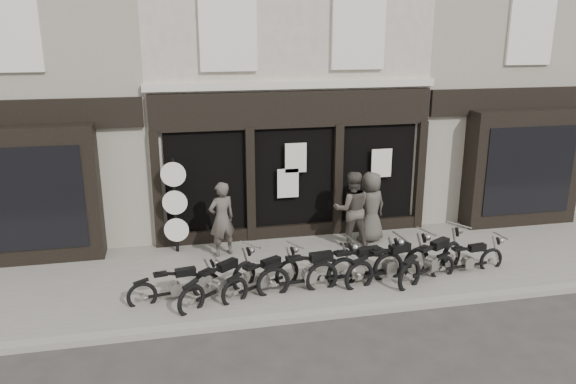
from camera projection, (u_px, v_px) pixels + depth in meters
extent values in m
plane|color=#2D2B28|center=(324.00, 288.00, 12.11)|extent=(90.00, 90.00, 0.00)
cube|color=#6A645D|center=(314.00, 268.00, 12.94)|extent=(30.00, 4.20, 0.12)
cube|color=gray|center=(342.00, 312.00, 10.92)|extent=(30.00, 0.25, 0.13)
cube|color=beige|center=(272.00, 73.00, 16.59)|extent=(7.20, 6.00, 8.20)
cube|color=black|center=(295.00, 110.00, 13.89)|extent=(7.10, 0.18, 0.90)
cube|color=black|center=(294.00, 185.00, 14.49)|extent=(6.50, 0.10, 2.95)
cube|color=black|center=(294.00, 232.00, 14.78)|extent=(7.10, 0.20, 0.44)
cube|color=beige|center=(295.00, 85.00, 13.75)|extent=(7.30, 0.22, 0.18)
cube|color=silver|center=(228.00, 28.00, 13.04)|extent=(1.35, 0.12, 2.00)
cube|color=black|center=(228.00, 28.00, 13.07)|extent=(1.05, 0.06, 1.70)
cube|color=silver|center=(359.00, 28.00, 13.69)|extent=(1.35, 0.12, 2.00)
cube|color=black|center=(358.00, 28.00, 13.72)|extent=(1.05, 0.06, 1.70)
cube|color=black|center=(157.00, 191.00, 13.70)|extent=(0.22, 0.22, 3.00)
cube|color=black|center=(250.00, 186.00, 14.17)|extent=(0.22, 0.22, 3.00)
cube|color=black|center=(338.00, 181.00, 14.63)|extent=(0.22, 0.22, 3.00)
cube|color=black|center=(420.00, 176.00, 15.10)|extent=(0.22, 0.22, 3.00)
cube|color=silver|center=(296.00, 158.00, 14.11)|extent=(0.55, 0.04, 0.75)
cube|color=silver|center=(381.00, 163.00, 14.64)|extent=(0.55, 0.04, 0.75)
cube|color=silver|center=(288.00, 183.00, 14.25)|extent=(0.55, 0.04, 0.75)
cube|color=gray|center=(43.00, 77.00, 15.31)|extent=(5.50, 6.00, 8.20)
cube|color=black|center=(27.00, 196.00, 12.84)|extent=(3.20, 0.70, 3.20)
cube|color=black|center=(24.00, 200.00, 12.51)|extent=(2.60, 0.06, 2.40)
cube|color=black|center=(20.00, 115.00, 12.62)|extent=(5.40, 0.16, 0.70)
cube|color=silver|center=(8.00, 27.00, 12.09)|extent=(1.30, 0.10, 1.90)
cube|color=black|center=(8.00, 27.00, 12.12)|extent=(1.00, 0.06, 1.60)
cube|color=gray|center=(467.00, 70.00, 17.88)|extent=(5.50, 6.00, 8.20)
cube|color=black|center=(522.00, 168.00, 15.41)|extent=(3.20, 0.70, 3.20)
cube|color=black|center=(530.00, 171.00, 15.08)|extent=(2.60, 0.06, 2.40)
cube|color=black|center=(523.00, 101.00, 15.18)|extent=(5.40, 0.16, 0.70)
cube|color=silver|center=(531.00, 28.00, 14.66)|extent=(1.30, 0.10, 1.90)
cube|color=black|center=(531.00, 28.00, 14.69)|extent=(1.00, 0.06, 1.60)
torus|color=black|center=(206.00, 285.00, 11.53)|extent=(0.61, 0.19, 0.61)
torus|color=black|center=(142.00, 296.00, 11.06)|extent=(0.61, 0.19, 0.61)
cube|color=black|center=(175.00, 292.00, 11.31)|extent=(1.05, 0.23, 0.05)
cube|color=gray|center=(176.00, 289.00, 11.29)|extent=(0.24, 0.20, 0.23)
cube|color=black|center=(185.00, 272.00, 11.28)|extent=(0.43, 0.22, 0.15)
cube|color=black|center=(160.00, 274.00, 11.08)|extent=(0.30, 0.22, 0.05)
cylinder|color=gray|center=(215.00, 257.00, 11.44)|extent=(0.12, 0.52, 0.03)
torus|color=black|center=(244.00, 276.00, 11.87)|extent=(0.59, 0.49, 0.68)
torus|color=black|center=(191.00, 301.00, 10.80)|extent=(0.59, 0.49, 0.68)
cube|color=black|center=(219.00, 290.00, 11.35)|extent=(0.96, 0.77, 0.06)
cube|color=gray|center=(219.00, 286.00, 11.34)|extent=(0.30, 0.29, 0.26)
cube|color=black|center=(227.00, 265.00, 11.41)|extent=(0.47, 0.42, 0.17)
cube|color=black|center=(207.00, 272.00, 10.99)|extent=(0.36, 0.34, 0.06)
cylinder|color=gray|center=(250.00, 245.00, 11.85)|extent=(0.38, 0.48, 0.04)
torus|color=black|center=(287.00, 274.00, 12.04)|extent=(0.61, 0.38, 0.64)
torus|color=black|center=(235.00, 293.00, 11.19)|extent=(0.61, 0.38, 0.64)
cube|color=black|center=(262.00, 285.00, 11.62)|extent=(1.01, 0.57, 0.06)
cube|color=gray|center=(262.00, 281.00, 11.61)|extent=(0.28, 0.26, 0.25)
cube|color=black|center=(271.00, 262.00, 11.65)|extent=(0.46, 0.35, 0.16)
cube|color=black|center=(250.00, 267.00, 11.31)|extent=(0.34, 0.30, 0.06)
cylinder|color=gray|center=(294.00, 244.00, 11.99)|extent=(0.29, 0.50, 0.03)
torus|color=black|center=(342.00, 273.00, 11.97)|extent=(0.73, 0.18, 0.73)
torus|color=black|center=(273.00, 283.00, 11.49)|extent=(0.73, 0.18, 0.73)
cube|color=black|center=(308.00, 280.00, 11.74)|extent=(1.27, 0.20, 0.06)
cube|color=gray|center=(309.00, 276.00, 11.73)|extent=(0.28, 0.22, 0.28)
cube|color=black|center=(321.00, 257.00, 11.69)|extent=(0.51, 0.24, 0.18)
cube|color=black|center=(294.00, 258.00, 11.50)|extent=(0.34, 0.25, 0.06)
cylinder|color=gray|center=(353.00, 241.00, 11.85)|extent=(0.11, 0.62, 0.04)
torus|color=black|center=(388.00, 268.00, 12.23)|extent=(0.74, 0.18, 0.73)
torus|color=black|center=(322.00, 278.00, 11.74)|extent=(0.74, 0.18, 0.73)
cube|color=black|center=(355.00, 275.00, 12.00)|extent=(1.28, 0.20, 0.06)
cube|color=gray|center=(356.00, 271.00, 11.98)|extent=(0.28, 0.22, 0.28)
cube|color=black|center=(368.00, 251.00, 11.94)|extent=(0.51, 0.24, 0.18)
cube|color=black|center=(342.00, 253.00, 11.74)|extent=(0.35, 0.25, 0.06)
cylinder|color=gray|center=(399.00, 236.00, 12.10)|extent=(0.11, 0.63, 0.04)
torus|color=black|center=(416.00, 263.00, 12.50)|extent=(0.73, 0.30, 0.73)
torus|color=black|center=(359.00, 277.00, 11.79)|extent=(0.73, 0.30, 0.73)
cube|color=black|center=(388.00, 271.00, 12.16)|extent=(1.24, 0.41, 0.06)
cube|color=gray|center=(389.00, 268.00, 12.15)|extent=(0.30, 0.26, 0.28)
cube|color=black|center=(400.00, 248.00, 12.15)|extent=(0.52, 0.31, 0.18)
cube|color=black|center=(378.00, 251.00, 11.86)|extent=(0.37, 0.30, 0.06)
cylinder|color=gray|center=(426.00, 231.00, 12.41)|extent=(0.21, 0.61, 0.04)
torus|color=black|center=(451.00, 257.00, 12.81)|extent=(0.69, 0.45, 0.74)
torus|color=black|center=(409.00, 277.00, 11.80)|extent=(0.69, 0.45, 0.74)
cube|color=black|center=(431.00, 268.00, 12.31)|extent=(1.15, 0.69, 0.07)
cube|color=gray|center=(432.00, 264.00, 12.30)|extent=(0.32, 0.30, 0.28)
cube|color=black|center=(440.00, 244.00, 12.36)|extent=(0.53, 0.41, 0.18)
cube|color=black|center=(424.00, 249.00, 11.95)|extent=(0.39, 0.35, 0.07)
cylinder|color=gray|center=(459.00, 225.00, 12.76)|extent=(0.35, 0.57, 0.04)
torus|color=black|center=(491.00, 260.00, 12.78)|extent=(0.61, 0.15, 0.60)
torus|color=black|center=(442.00, 268.00, 12.38)|extent=(0.61, 0.15, 0.60)
cube|color=black|center=(467.00, 266.00, 12.59)|extent=(1.05, 0.17, 0.05)
cube|color=gray|center=(468.00, 263.00, 12.58)|extent=(0.23, 0.18, 0.23)
cube|color=black|center=(477.00, 248.00, 12.55)|extent=(0.42, 0.20, 0.15)
cube|color=black|center=(458.00, 249.00, 12.39)|extent=(0.28, 0.21, 0.05)
cylinder|color=gray|center=(500.00, 236.00, 12.68)|extent=(0.09, 0.51, 0.03)
imported|color=#47413B|center=(222.00, 219.00, 13.32)|extent=(0.78, 0.65, 1.82)
imported|color=#463F39|center=(352.00, 209.00, 13.91)|extent=(1.00, 0.82, 1.91)
imported|color=#423D37|center=(371.00, 207.00, 14.20)|extent=(1.03, 0.84, 1.82)
cylinder|color=black|center=(178.00, 255.00, 13.80)|extent=(0.38, 0.38, 0.06)
cylinder|color=black|center=(175.00, 208.00, 13.46)|extent=(0.07, 0.07, 2.46)
cylinder|color=black|center=(173.00, 174.00, 13.19)|extent=(0.60, 0.13, 0.60)
cylinder|color=silver|center=(173.00, 174.00, 13.17)|extent=(0.59, 0.10, 0.60)
cylinder|color=black|center=(175.00, 202.00, 13.39)|extent=(0.60, 0.13, 0.60)
cylinder|color=silver|center=(175.00, 203.00, 13.36)|extent=(0.59, 0.10, 0.60)
cylinder|color=black|center=(176.00, 230.00, 13.58)|extent=(0.60, 0.13, 0.60)
cylinder|color=silver|center=(176.00, 230.00, 13.56)|extent=(0.59, 0.10, 0.60)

